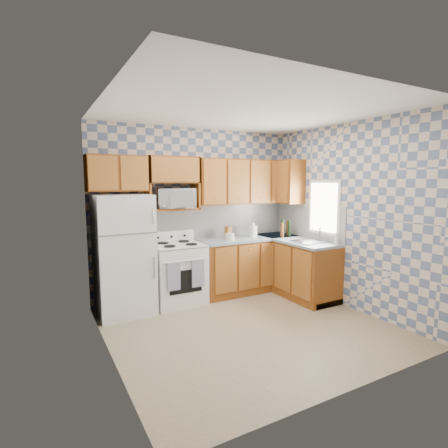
% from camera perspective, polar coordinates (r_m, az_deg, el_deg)
% --- Properties ---
extents(floor, '(3.40, 3.40, 0.00)m').
position_cam_1_polar(floor, '(4.69, 4.04, -16.40)').
color(floor, '#7F694F').
rests_on(floor, ground).
extents(back_wall, '(3.40, 0.02, 2.70)m').
position_cam_1_polar(back_wall, '(5.74, -4.53, 1.88)').
color(back_wall, slate).
rests_on(back_wall, ground).
extents(right_wall, '(0.02, 3.20, 2.70)m').
position_cam_1_polar(right_wall, '(5.44, 19.39, 1.22)').
color(right_wall, slate).
rests_on(right_wall, ground).
extents(backsplash_back, '(2.60, 0.02, 0.56)m').
position_cam_1_polar(backsplash_back, '(5.92, -0.94, 0.60)').
color(backsplash_back, silver).
rests_on(backsplash_back, back_wall).
extents(backsplash_right, '(0.02, 1.60, 0.56)m').
position_cam_1_polar(backsplash_right, '(6.01, 13.60, 0.51)').
color(backsplash_right, silver).
rests_on(backsplash_right, right_wall).
extents(refrigerator, '(0.75, 0.70, 1.68)m').
position_cam_1_polar(refrigerator, '(5.08, -16.08, -4.87)').
color(refrigerator, white).
rests_on(refrigerator, floor).
extents(stove_body, '(0.76, 0.65, 0.90)m').
position_cam_1_polar(stove_body, '(5.42, -7.59, -8.15)').
color(stove_body, white).
rests_on(stove_body, floor).
extents(cooktop, '(0.76, 0.65, 0.02)m').
position_cam_1_polar(cooktop, '(5.32, -7.67, -3.41)').
color(cooktop, silver).
rests_on(cooktop, stove_body).
extents(backguard, '(0.76, 0.08, 0.17)m').
position_cam_1_polar(backguard, '(5.56, -8.71, -1.98)').
color(backguard, white).
rests_on(backguard, cooktop).
extents(dish_towel_left, '(0.19, 0.02, 0.41)m').
position_cam_1_polar(dish_towel_left, '(5.02, -8.20, -8.48)').
color(dish_towel_left, navy).
rests_on(dish_towel_left, stove_body).
extents(dish_towel_right, '(0.19, 0.02, 0.41)m').
position_cam_1_polar(dish_towel_right, '(5.16, -4.27, -8.00)').
color(dish_towel_right, navy).
rests_on(dish_towel_right, stove_body).
extents(base_cabinets_back, '(1.75, 0.60, 0.88)m').
position_cam_1_polar(base_cabinets_back, '(6.01, 3.98, -6.67)').
color(base_cabinets_back, '#6C360E').
rests_on(base_cabinets_back, floor).
extents(base_cabinets_right, '(0.60, 1.60, 0.88)m').
position_cam_1_polar(base_cabinets_right, '(5.96, 11.31, -6.93)').
color(base_cabinets_right, '#6C360E').
rests_on(base_cabinets_right, floor).
extents(countertop_back, '(1.77, 0.63, 0.04)m').
position_cam_1_polar(countertop_back, '(5.92, 4.05, -2.35)').
color(countertop_back, slate).
rests_on(countertop_back, base_cabinets_back).
extents(countertop_right, '(0.63, 1.60, 0.04)m').
position_cam_1_polar(countertop_right, '(5.86, 11.38, -2.56)').
color(countertop_right, slate).
rests_on(countertop_right, base_cabinets_right).
extents(upper_cabinets_back, '(1.75, 0.33, 0.74)m').
position_cam_1_polar(upper_cabinets_back, '(5.96, 3.39, 6.90)').
color(upper_cabinets_back, '#6C360E').
rests_on(upper_cabinets_back, back_wall).
extents(upper_cabinets_fridge, '(0.82, 0.33, 0.50)m').
position_cam_1_polar(upper_cabinets_fridge, '(5.15, -17.14, 7.91)').
color(upper_cabinets_fridge, '#6C360E').
rests_on(upper_cabinets_fridge, back_wall).
extents(upper_cabinets_right, '(0.33, 0.70, 0.74)m').
position_cam_1_polar(upper_cabinets_right, '(6.22, 9.90, 6.81)').
color(upper_cabinets_right, '#6C360E').
rests_on(upper_cabinets_right, right_wall).
extents(microwave_shelf, '(0.80, 0.33, 0.03)m').
position_cam_1_polar(microwave_shelf, '(5.40, -8.37, 2.41)').
color(microwave_shelf, '#6C360E').
rests_on(microwave_shelf, back_wall).
extents(microwave, '(0.62, 0.49, 0.30)m').
position_cam_1_polar(microwave, '(5.36, -7.83, 4.18)').
color(microwave, white).
rests_on(microwave, microwave_shelf).
extents(sink, '(0.48, 0.40, 0.03)m').
position_cam_1_polar(sink, '(5.60, 13.73, -2.81)').
color(sink, '#B7B7BC').
rests_on(sink, countertop_right).
extents(window, '(0.02, 0.66, 0.86)m').
position_cam_1_polar(window, '(5.73, 15.99, 2.63)').
color(window, white).
rests_on(window, right_wall).
extents(bottle_0, '(0.06, 0.06, 0.28)m').
position_cam_1_polar(bottle_0, '(6.08, 9.55, -0.66)').
color(bottle_0, black).
rests_on(bottle_0, countertop_back).
extents(bottle_1, '(0.06, 0.06, 0.26)m').
position_cam_1_polar(bottle_1, '(6.10, 10.63, -0.75)').
color(bottle_1, black).
rests_on(bottle_1, countertop_back).
extents(bottle_2, '(0.06, 0.06, 0.24)m').
position_cam_1_polar(bottle_2, '(6.21, 10.40, -0.69)').
color(bottle_2, brown).
rests_on(bottle_2, countertop_back).
extents(bottle_3, '(0.06, 0.06, 0.22)m').
position_cam_1_polar(bottle_3, '(5.98, 9.47, -1.05)').
color(bottle_3, brown).
rests_on(bottle_3, countertop_back).
extents(knife_block, '(0.11, 0.11, 0.20)m').
position_cam_1_polar(knife_block, '(5.79, 0.70, -1.36)').
color(knife_block, brown).
rests_on(knife_block, countertop_back).
extents(electric_kettle, '(0.15, 0.15, 0.19)m').
position_cam_1_polar(electric_kettle, '(5.93, 4.74, -1.22)').
color(electric_kettle, white).
rests_on(electric_kettle, countertop_back).
extents(food_containers, '(0.17, 0.17, 0.11)m').
position_cam_1_polar(food_containers, '(5.58, 0.94, -2.12)').
color(food_containers, silver).
rests_on(food_containers, countertop_back).
extents(soap_bottle, '(0.06, 0.06, 0.17)m').
position_cam_1_polar(soap_bottle, '(5.49, 17.93, -2.30)').
color(soap_bottle, silver).
rests_on(soap_bottle, countertop_right).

